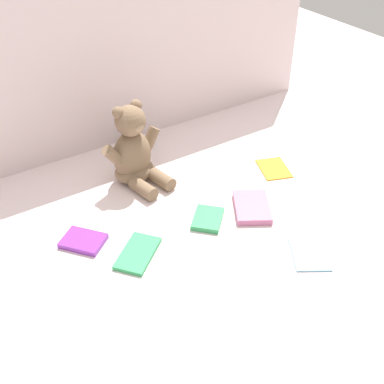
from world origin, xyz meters
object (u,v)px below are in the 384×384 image
(book_case_0, at_px, (274,168))
(book_case_6, at_px, (83,241))
(teddy_bear, at_px, (134,153))
(book_case_4, at_px, (135,148))
(book_case_1, at_px, (208,219))
(book_case_2, at_px, (252,207))
(book_case_3, at_px, (138,253))
(book_case_5, at_px, (310,254))

(book_case_0, bearing_deg, book_case_6, -160.29)
(teddy_bear, bearing_deg, book_case_4, 52.20)
(book_case_1, bearing_deg, book_case_2, 33.70)
(teddy_bear, height_order, book_case_3, teddy_bear)
(book_case_1, bearing_deg, book_case_5, -15.25)
(teddy_bear, xyz_separation_m, book_case_5, (0.21, -0.53, -0.09))
(teddy_bear, distance_m, book_case_4, 0.19)
(teddy_bear, relative_size, book_case_1, 2.51)
(book_case_1, height_order, book_case_5, book_case_1)
(book_case_2, bearing_deg, book_case_3, 28.99)
(book_case_0, distance_m, book_case_2, 0.22)
(teddy_bear, xyz_separation_m, book_case_0, (0.39, -0.19, -0.09))
(book_case_3, xyz_separation_m, book_case_5, (0.36, -0.23, -0.00))
(book_case_1, bearing_deg, book_case_4, 134.74)
(book_case_0, bearing_deg, book_case_1, -143.01)
(book_case_4, bearing_deg, book_case_6, 110.97)
(book_case_2, height_order, book_case_5, book_case_2)
(book_case_0, relative_size, book_case_2, 0.84)
(book_case_1, height_order, book_case_2, book_case_2)
(book_case_2, bearing_deg, teddy_bear, -25.95)
(book_case_0, xyz_separation_m, book_case_4, (-0.31, 0.34, 0.00))
(book_case_0, height_order, book_case_2, book_case_2)
(book_case_0, height_order, book_case_3, book_case_3)
(teddy_bear, distance_m, book_case_0, 0.44)
(teddy_bear, bearing_deg, book_case_5, -79.73)
(book_case_2, height_order, book_case_3, book_case_2)
(book_case_4, bearing_deg, teddy_bear, 128.40)
(book_case_0, distance_m, book_case_5, 0.39)
(book_case_5, bearing_deg, book_case_2, 124.15)
(book_case_0, xyz_separation_m, book_case_3, (-0.54, -0.11, 0.00))
(book_case_5, bearing_deg, teddy_bear, 143.54)
(book_case_0, distance_m, book_case_6, 0.64)
(teddy_bear, xyz_separation_m, book_case_4, (0.08, 0.15, -0.09))
(book_case_0, relative_size, book_case_1, 1.17)
(teddy_bear, relative_size, book_case_2, 1.80)
(book_case_4, height_order, book_case_5, book_case_4)
(teddy_bear, distance_m, book_case_1, 0.31)
(book_case_4, bearing_deg, book_case_2, 170.07)
(book_case_2, bearing_deg, book_case_0, -115.37)
(book_case_1, distance_m, book_case_6, 0.34)
(book_case_0, xyz_separation_m, book_case_5, (-0.18, -0.35, 0.00))
(book_case_0, relative_size, book_case_3, 0.85)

